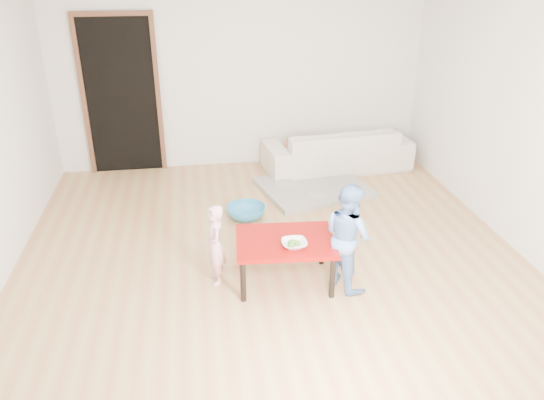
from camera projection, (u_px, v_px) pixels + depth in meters
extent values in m
cube|color=#B37A4D|center=(269.00, 249.00, 5.46)|extent=(5.00, 5.00, 0.01)
cube|color=silver|center=(241.00, 72.00, 7.14)|extent=(5.00, 0.02, 2.60)
cube|color=silver|center=(518.00, 116.00, 5.25)|extent=(0.02, 5.00, 2.60)
imported|color=silver|center=(337.00, 149.00, 7.34)|extent=(2.07, 0.99, 0.58)
cube|color=orange|center=(307.00, 145.00, 7.04)|extent=(0.50, 0.47, 0.12)
imported|color=white|center=(294.00, 244.00, 4.62)|extent=(0.22, 0.22, 0.05)
imported|color=pink|center=(215.00, 245.00, 4.76)|extent=(0.21, 0.30, 0.77)
imported|color=#567FC7|center=(348.00, 236.00, 4.68)|extent=(0.53, 0.59, 1.00)
imported|color=teal|center=(246.00, 212.00, 6.07)|extent=(0.45, 0.45, 0.14)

